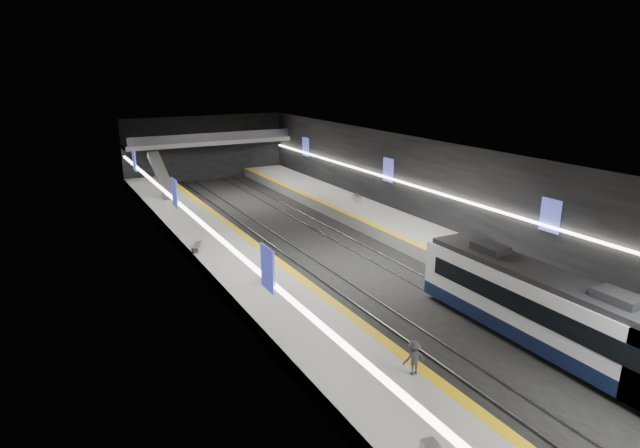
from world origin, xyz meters
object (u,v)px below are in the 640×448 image
bench_right_near (481,242)px  passenger_left_a (269,265)px  bench_left_far (197,247)px  escalator (161,175)px  passenger_left_b (414,358)px  bench_right_far (357,198)px

bench_right_near → passenger_left_a: passenger_left_a is taller
bench_left_far → passenger_left_a: 8.03m
escalator → passenger_left_a: size_ratio=4.19×
passenger_left_a → passenger_left_b: passenger_left_a is taller
bench_right_far → passenger_left_a: 21.62m
escalator → bench_right_near: escalator is taller
bench_left_far → bench_right_far: bench_right_far is taller
bench_left_far → passenger_left_b: (3.63, -20.48, 0.57)m
escalator → bench_right_far: size_ratio=4.22×
bench_left_far → passenger_left_a: bearing=-47.8°
bench_right_near → bench_right_far: bearing=75.9°
passenger_left_a → passenger_left_b: size_ratio=1.22×
escalator → bench_right_far: escalator is taller
bench_right_near → passenger_left_b: 19.08m
bench_left_far → bench_right_far: size_ratio=0.91×
bench_right_far → passenger_left_b: bearing=-95.9°
passenger_left_a → bench_right_far: bearing=145.8°
escalator → bench_left_far: 19.94m
escalator → passenger_left_b: escalator is taller
bench_left_far → bench_right_near: bearing=-1.0°
bench_left_far → passenger_left_a: size_ratio=0.91×
bench_right_far → passenger_left_a: (-15.76, -14.78, 0.72)m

